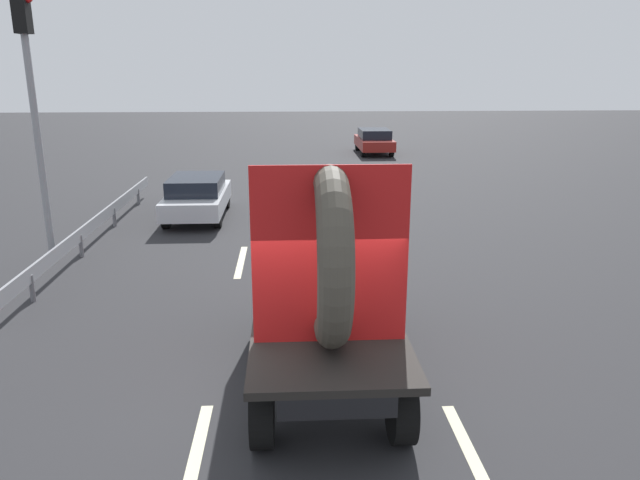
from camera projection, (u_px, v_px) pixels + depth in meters
ground_plane at (304, 404)px, 8.27m from camera, size 120.00×120.00×0.00m
flatbed_truck at (322, 261)px, 9.09m from camera, size 2.02×4.94×3.40m
distant_sedan at (197, 196)px, 18.48m from camera, size 1.72×4.01×1.31m
traffic_light at (32, 93)px, 13.37m from camera, size 0.42×0.36×6.11m
guardrail at (98, 221)px, 16.07m from camera, size 0.10×11.86×0.71m
lane_dash_left_near at (196, 454)px, 7.18m from camera, size 0.16×2.16×0.01m
lane_dash_left_far at (241, 261)px, 14.40m from camera, size 0.16×2.49×0.01m
lane_dash_right_near at (480, 473)px, 6.85m from camera, size 0.16×2.83×0.01m
lane_dash_right_far at (378, 261)px, 14.45m from camera, size 0.16×2.28×0.01m
oncoming_car at (374, 140)px, 32.77m from camera, size 1.75×4.08×1.33m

